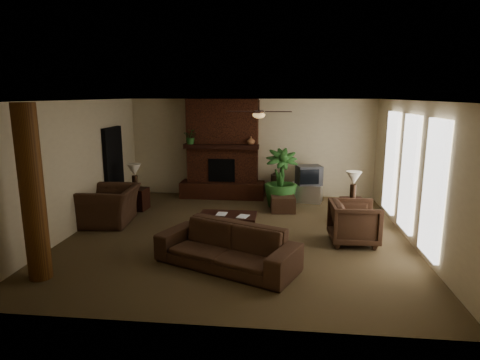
# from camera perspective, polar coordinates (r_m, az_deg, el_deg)

# --- Properties ---
(room_shell) EXTENTS (7.00, 7.00, 7.00)m
(room_shell) POSITION_cam_1_polar(r_m,az_deg,el_deg) (8.33, -0.29, 1.46)
(room_shell) COLOR brown
(room_shell) RESTS_ON ground
(fireplace) EXTENTS (2.40, 0.70, 2.80)m
(fireplace) POSITION_cam_1_polar(r_m,az_deg,el_deg) (11.63, -2.44, 3.20)
(fireplace) COLOR #542616
(fireplace) RESTS_ON ground
(windows) EXTENTS (0.08, 3.65, 2.35)m
(windows) POSITION_cam_1_polar(r_m,az_deg,el_deg) (8.86, 22.63, 0.83)
(windows) COLOR white
(windows) RESTS_ON ground
(log_column) EXTENTS (0.36, 0.36, 2.80)m
(log_column) POSITION_cam_1_polar(r_m,az_deg,el_deg) (7.09, -27.14, -1.74)
(log_column) COLOR brown
(log_column) RESTS_ON ground
(doorway) EXTENTS (0.10, 1.00, 2.10)m
(doorway) POSITION_cam_1_polar(r_m,az_deg,el_deg) (11.02, -17.28, 1.63)
(doorway) COLOR black
(doorway) RESTS_ON ground
(ceiling_fan) EXTENTS (1.35, 1.35, 0.37)m
(ceiling_fan) POSITION_cam_1_polar(r_m,az_deg,el_deg) (8.47, 2.65, 9.31)
(ceiling_fan) COLOR #312115
(ceiling_fan) RESTS_ON ceiling
(sofa) EXTENTS (2.54, 1.66, 0.96)m
(sofa) POSITION_cam_1_polar(r_m,az_deg,el_deg) (7.01, -1.89, -8.40)
(sofa) COLOR #442C1D
(sofa) RESTS_ON ground
(armchair_left) EXTENTS (0.95, 1.36, 1.13)m
(armchair_left) POSITION_cam_1_polar(r_m,az_deg,el_deg) (9.75, -17.77, -2.60)
(armchair_left) COLOR #442C1D
(armchair_left) RESTS_ON ground
(armchair_right) EXTENTS (0.88, 0.93, 0.93)m
(armchair_right) POSITION_cam_1_polar(r_m,az_deg,el_deg) (8.39, 15.75, -5.51)
(armchair_right) COLOR #442C1D
(armchair_right) RESTS_ON ground
(coffee_table) EXTENTS (1.20, 0.70, 0.43)m
(coffee_table) POSITION_cam_1_polar(r_m,az_deg,el_deg) (8.62, -1.73, -5.22)
(coffee_table) COLOR black
(coffee_table) RESTS_ON ground
(ottoman) EXTENTS (0.65, 0.65, 0.40)m
(ottoman) POSITION_cam_1_polar(r_m,az_deg,el_deg) (10.38, 6.02, -3.31)
(ottoman) COLOR #442C1D
(ottoman) RESTS_ON ground
(tv_stand) EXTENTS (0.94, 0.68, 0.50)m
(tv_stand) POSITION_cam_1_polar(r_m,az_deg,el_deg) (11.41, 9.27, -1.75)
(tv_stand) COLOR silver
(tv_stand) RESTS_ON ground
(tv) EXTENTS (0.75, 0.66, 0.52)m
(tv) POSITION_cam_1_polar(r_m,az_deg,el_deg) (11.23, 9.65, 0.69)
(tv) COLOR #3D3D40
(tv) RESTS_ON tv_stand
(floor_vase) EXTENTS (0.34, 0.34, 0.77)m
(floor_vase) POSITION_cam_1_polar(r_m,az_deg,el_deg) (11.57, 5.18, -0.53)
(floor_vase) COLOR #2E251A
(floor_vase) RESTS_ON ground
(floor_plant) EXTENTS (1.15, 1.67, 0.86)m
(floor_plant) POSITION_cam_1_polar(r_m,az_deg,el_deg) (10.71, 5.71, -1.56)
(floor_plant) COLOR #2C5B24
(floor_plant) RESTS_ON ground
(side_table_left) EXTENTS (0.54, 0.54, 0.55)m
(side_table_left) POSITION_cam_1_polar(r_m,az_deg,el_deg) (10.81, -14.24, -2.59)
(side_table_left) COLOR black
(side_table_left) RESTS_ON ground
(lamp_left) EXTENTS (0.43, 0.43, 0.65)m
(lamp_left) POSITION_cam_1_polar(r_m,az_deg,el_deg) (10.62, -14.61, 1.15)
(lamp_left) COLOR #312115
(lamp_left) RESTS_ON side_table_left
(side_table_right) EXTENTS (0.54, 0.54, 0.55)m
(side_table_right) POSITION_cam_1_polar(r_m,az_deg,el_deg) (9.79, 15.41, -4.16)
(side_table_right) COLOR black
(side_table_right) RESTS_ON ground
(lamp_right) EXTENTS (0.42, 0.42, 0.65)m
(lamp_right) POSITION_cam_1_polar(r_m,az_deg,el_deg) (9.61, 15.67, -0.01)
(lamp_right) COLOR #312115
(lamp_right) RESTS_ON side_table_right
(mantel_plant) EXTENTS (0.47, 0.50, 0.33)m
(mantel_plant) POSITION_cam_1_polar(r_m,az_deg,el_deg) (11.41, -6.89, 5.84)
(mantel_plant) COLOR #2C5B24
(mantel_plant) RESTS_ON fireplace
(mantel_vase) EXTENTS (0.25, 0.25, 0.22)m
(mantel_vase) POSITION_cam_1_polar(r_m,az_deg,el_deg) (11.22, 1.54, 5.54)
(mantel_vase) COLOR #98603D
(mantel_vase) RESTS_ON fireplace
(book_a) EXTENTS (0.22, 0.05, 0.29)m
(book_a) POSITION_cam_1_polar(r_m,az_deg,el_deg) (8.57, -3.32, -3.94)
(book_a) COLOR #999999
(book_a) RESTS_ON coffee_table
(book_b) EXTENTS (0.21, 0.08, 0.29)m
(book_b) POSITION_cam_1_polar(r_m,az_deg,el_deg) (8.41, -0.26, -4.21)
(book_b) COLOR #999999
(book_b) RESTS_ON coffee_table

